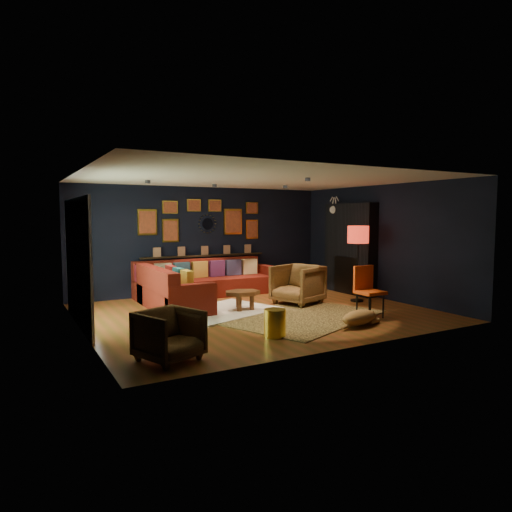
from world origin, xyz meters
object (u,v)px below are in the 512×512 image
gold_stool (275,323)px  dog (359,315)px  sectional (194,286)px  armchair_left (169,333)px  coffee_table (243,295)px  armchair_right (298,283)px  orange_chair (367,287)px  floor_lamp (358,238)px  pouf (184,296)px

gold_stool → dog: bearing=-3.4°
sectional → armchair_left: (-1.86, -3.86, 0.05)m
coffee_table → armchair_right: bearing=2.5°
orange_chair → floor_lamp: bearing=56.2°
armchair_left → orange_chair: (4.10, 0.73, 0.20)m
armchair_right → dog: 2.19m
sectional → orange_chair: 3.85m
pouf → armchair_right: (2.24, -0.94, 0.24)m
armchair_right → sectional: bearing=-148.2°
armchair_left → dog: bearing=-17.2°
armchair_right → floor_lamp: bearing=53.2°
sectional → coffee_table: sectional is taller
floor_lamp → dog: (-1.50, -1.75, -1.22)m
armchair_right → gold_stool: size_ratio=2.13×
pouf → dog: size_ratio=0.53×
pouf → floor_lamp: floor_lamp is taller
coffee_table → orange_chair: (1.81, -1.62, 0.24)m
floor_lamp → armchair_right: bearing=162.6°
sectional → gold_stool: (-0.03, -3.51, -0.10)m
orange_chair → pouf: bearing=136.6°
armchair_left → floor_lamp: 5.46m
coffee_table → armchair_right: armchair_right is taller
sectional → floor_lamp: bearing=-30.8°
gold_stool → dog: size_ratio=0.39×
dog → armchair_left: bearing=170.6°
pouf → dog: (2.05, -3.10, -0.03)m
armchair_left → orange_chair: orange_chair is taller
pouf → armchair_right: armchair_right is taller
armchair_right → orange_chair: size_ratio=0.97×
floor_lamp → dog: size_ratio=1.50×
gold_stool → floor_lamp: bearing=27.7°
coffee_table → pouf: bearing=131.1°
armchair_left → gold_stool: size_ratio=1.70×
floor_lamp → dog: 2.61m
orange_chair → coffee_table: bearing=139.1°
pouf → coffee_table: bearing=-48.9°
pouf → orange_chair: (2.68, -2.62, 0.34)m
dog → armchair_right: bearing=71.5°
dog → sectional: bearing=100.5°
coffee_table → armchair_right: 1.38m
coffee_table → gold_stool: gold_stool is taller
coffee_table → dog: size_ratio=0.71×
gold_stool → floor_lamp: (3.15, 1.65, 1.20)m
floor_lamp → gold_stool: bearing=-152.3°
floor_lamp → sectional: bearing=149.2°
armchair_right → dog: bearing=-24.4°
sectional → coffee_table: (0.43, -1.51, 0.00)m
armchair_left → floor_lamp: (4.98, 2.00, 1.05)m
armchair_right → orange_chair: bearing=-4.8°
sectional → orange_chair: orange_chair is taller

